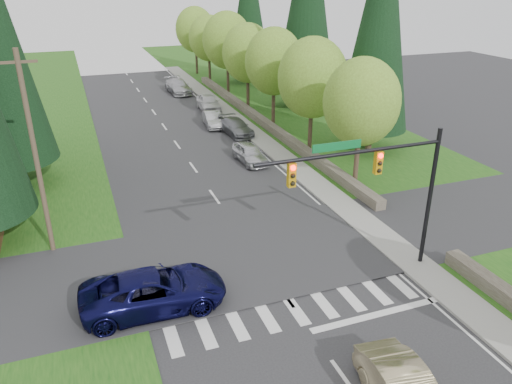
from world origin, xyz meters
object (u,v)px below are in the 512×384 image
parked_car_b (236,127)px  parked_car_c (213,119)px  parked_car_e (178,86)px  parked_car_a (250,153)px  suv_navy (154,291)px  parked_car_d (209,102)px

parked_car_b → parked_car_c: bearing=107.7°
parked_car_c → parked_car_e: size_ratio=0.75×
parked_car_a → parked_car_b: 7.00m
parked_car_c → parked_car_e: parked_car_e is taller
suv_navy → parked_car_d: 32.63m
suv_navy → parked_car_e: bearing=-12.1°
suv_navy → parked_car_e: 40.72m
suv_navy → parked_car_b: 24.53m
parked_car_c → parked_car_b: bearing=-61.9°
parked_car_b → parked_car_d: (-0.04, 8.80, 0.14)m
parked_car_d → parked_car_e: bearing=101.2°
parked_car_a → parked_car_e: parked_car_e is taller
suv_navy → parked_car_c: bearing=-19.5°
parked_car_e → parked_car_c: bearing=-93.1°
parked_car_a → parked_car_e: bearing=87.2°
suv_navy → parked_car_b: size_ratio=1.30×
suv_navy → parked_car_a: suv_navy is taller
parked_car_c → parked_car_d: size_ratio=0.85×
parked_car_a → parked_car_d: (1.20, 15.70, 0.12)m
parked_car_b → parked_car_c: (-1.24, 3.02, -0.00)m
parked_car_b → parked_car_c: parked_car_b is taller
parked_car_a → parked_car_e: (0.00, 24.48, 0.09)m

